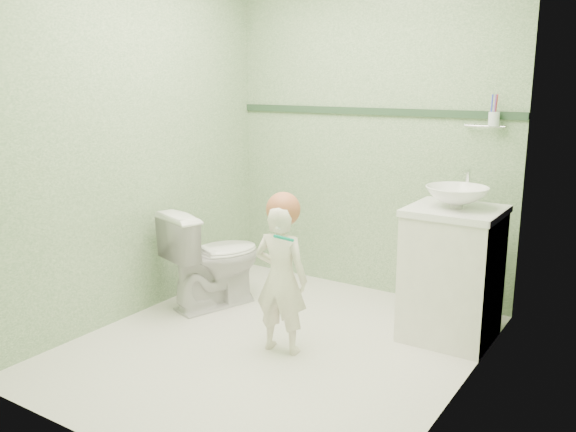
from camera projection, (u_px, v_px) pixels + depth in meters
The scene contains 12 objects.
ground at pixel (275, 346), 3.66m from camera, with size 2.50×2.50×0.00m, color white.
room_shell at pixel (274, 148), 3.39m from camera, with size 2.50×2.54×2.40m.
trim_stripe at pixel (369, 111), 4.37m from camera, with size 2.20×0.02×0.05m, color #2A452E.
vanity at pixel (452, 276), 3.70m from camera, with size 0.52×0.50×0.80m, color silver.
counter at pixel (456, 211), 3.60m from camera, with size 0.54×0.52×0.04m, color white.
basin at pixel (457, 197), 3.59m from camera, with size 0.37×0.37×0.13m, color white.
faucet at pixel (467, 180), 3.72m from camera, with size 0.03×0.13×0.18m.
cup_holder at pixel (493, 119), 3.85m from camera, with size 0.26×0.07×0.21m.
toilet at pixel (214, 258), 4.24m from camera, with size 0.39×0.69×0.71m, color white.
toddler at pixel (281, 279), 3.51m from camera, with size 0.32×0.21×0.89m, color silver.
hair_cap at pixel (283, 209), 3.43m from camera, with size 0.20×0.20×0.20m, color #AF603C.
teal_toothbrush at pixel (283, 237), 3.30m from camera, with size 0.11×0.14×0.08m.
Camera 1 is at (1.91, -2.80, 1.59)m, focal length 37.67 mm.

